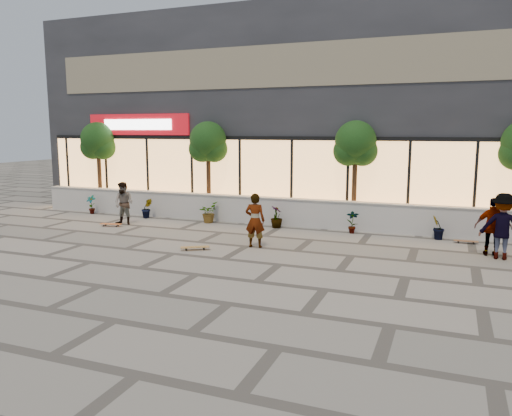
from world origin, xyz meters
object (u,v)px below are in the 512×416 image
(tree_midwest, at_px, (208,144))
(skater_right_far, at_px, (503,226))
(tree_mideast, at_px, (355,146))
(skateboard_left, at_px, (111,224))
(skater_right_near, at_px, (493,227))
(skater_left, at_px, (124,203))
(skateboard_center, at_px, (195,247))
(skateboard_right_near, at_px, (466,241))
(skater_center, at_px, (255,220))
(tree_west, at_px, (98,143))

(tree_midwest, relative_size, skater_right_far, 2.11)
(tree_mideast, relative_size, skateboard_left, 4.63)
(skater_right_near, xyz_separation_m, skater_right_far, (0.21, -0.30, 0.09))
(skater_left, bearing_deg, tree_mideast, 16.49)
(skateboard_center, bearing_deg, skateboard_left, 124.85)
(skater_right_far, xyz_separation_m, skateboard_center, (-8.46, -2.20, -0.84))
(tree_mideast, xyz_separation_m, skateboard_left, (-8.46, -3.27, -2.90))
(tree_midwest, bearing_deg, skater_right_near, -15.60)
(skater_left, distance_m, skateboard_center, 5.25)
(skater_right_far, bearing_deg, skateboard_right_near, -57.02)
(skateboard_center, relative_size, skateboard_right_near, 1.16)
(skater_right_near, bearing_deg, tree_midwest, -18.96)
(tree_midwest, relative_size, skateboard_right_near, 5.33)
(tree_midwest, distance_m, skater_right_far, 11.38)
(tree_midwest, relative_size, skater_center, 2.34)
(tree_mideast, bearing_deg, skateboard_right_near, -21.21)
(skater_right_near, distance_m, skateboard_right_near, 1.74)
(skater_right_near, bearing_deg, tree_west, -13.74)
(tree_midwest, height_order, tree_mideast, same)
(skater_center, height_order, skater_right_far, skater_right_far)
(tree_west, xyz_separation_m, skateboard_center, (7.75, -5.43, -2.90))
(tree_mideast, distance_m, skateboard_right_near, 5.07)
(skater_right_far, bearing_deg, skater_right_near, -47.37)
(tree_midwest, xyz_separation_m, skateboard_center, (2.25, -5.43, -2.90))
(tree_west, distance_m, skater_center, 10.51)
(skater_center, bearing_deg, skateboard_right_near, -162.09)
(tree_midwest, height_order, skater_right_far, tree_midwest)
(tree_midwest, relative_size, skater_left, 2.41)
(skater_left, relative_size, skater_right_far, 0.88)
(skater_left, bearing_deg, tree_west, 137.86)
(tree_west, relative_size, tree_mideast, 1.00)
(skater_center, bearing_deg, tree_west, -33.15)
(skateboard_center, bearing_deg, skater_center, 2.91)
(skater_center, xyz_separation_m, skateboard_center, (-1.54, -1.02, -0.75))
(tree_west, xyz_separation_m, tree_midwest, (5.50, 0.00, 0.00))
(skater_center, relative_size, skater_left, 1.03)
(tree_mideast, height_order, skateboard_left, tree_mideast)
(skateboard_left, bearing_deg, skater_right_far, -10.60)
(tree_midwest, xyz_separation_m, skater_left, (-2.21, -2.76, -2.17))
(skater_right_near, bearing_deg, skateboard_right_near, -69.46)
(skateboard_center, bearing_deg, tree_mideast, 24.88)
(skateboard_left, relative_size, skateboard_right_near, 1.15)
(skateboard_center, bearing_deg, skater_right_near, -13.67)
(tree_west, distance_m, tree_mideast, 11.50)
(skater_left, xyz_separation_m, skateboard_left, (-0.25, -0.51, -0.73))
(skater_center, height_order, skateboard_left, skater_center)
(skater_left, relative_size, skateboard_left, 1.92)
(tree_mideast, relative_size, skater_left, 2.41)
(skateboard_left, bearing_deg, skater_right_near, -9.29)
(tree_west, xyz_separation_m, skater_right_near, (16.00, -2.93, -2.15))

